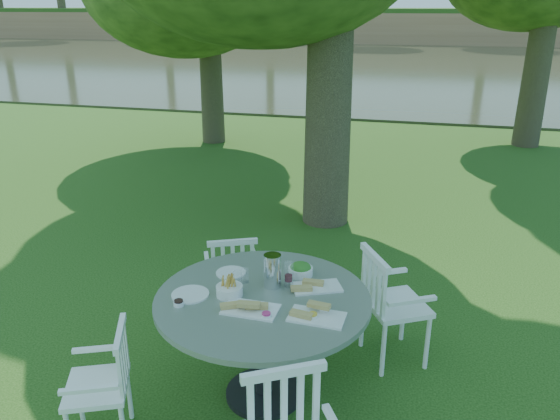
# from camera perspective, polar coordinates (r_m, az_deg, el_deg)

# --- Properties ---
(ground) EXTENTS (140.00, 140.00, 0.00)m
(ground) POSITION_cam_1_polar(r_m,az_deg,el_deg) (5.44, -0.55, -9.14)
(ground) COLOR #153B0C
(ground) RESTS_ON ground
(table) EXTENTS (1.49, 1.49, 0.83)m
(table) POSITION_cam_1_polar(r_m,az_deg,el_deg) (3.86, -1.79, -10.90)
(table) COLOR black
(table) RESTS_ON ground
(chair_ne) EXTENTS (0.62, 0.63, 0.94)m
(chair_ne) POSITION_cam_1_polar(r_m,az_deg,el_deg) (4.39, 10.97, -9.07)
(chair_ne) COLOR white
(chair_ne) RESTS_ON ground
(chair_nw) EXTENTS (0.56, 0.54, 0.84)m
(chair_nw) POSITION_cam_1_polar(r_m,az_deg,el_deg) (4.85, -5.00, -6.49)
(chair_nw) COLOR white
(chair_nw) RESTS_ON ground
(chair_sw) EXTENTS (0.52, 0.54, 0.82)m
(chair_sw) POSITION_cam_1_polar(r_m,az_deg,el_deg) (3.78, -17.43, -16.39)
(chair_sw) COLOR white
(chair_sw) RESTS_ON ground
(tableware) EXTENTS (1.21, 0.77, 0.25)m
(tableware) POSITION_cam_1_polar(r_m,az_deg,el_deg) (3.83, -1.39, -7.74)
(tableware) COLOR white
(tableware) RESTS_ON table
(river) EXTENTS (100.00, 28.00, 0.12)m
(river) POSITION_cam_1_polar(r_m,az_deg,el_deg) (27.71, 12.57, 14.51)
(river) COLOR #2D321D
(river) RESTS_ON ground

